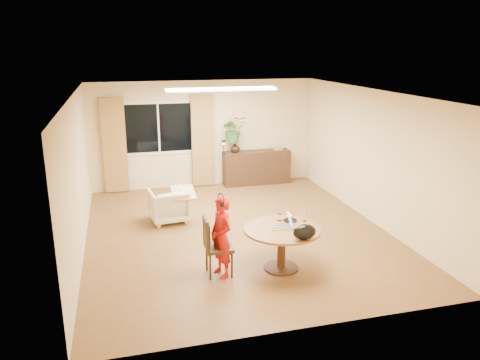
{
  "coord_description": "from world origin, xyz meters",
  "views": [
    {
      "loc": [
        -2.04,
        -7.97,
        3.4
      ],
      "look_at": [
        0.01,
        -0.2,
        1.08
      ],
      "focal_mm": 35.0,
      "sensor_mm": 36.0,
      "label": 1
    }
  ],
  "objects_px": {
    "dining_table": "(282,237)",
    "armchair": "(169,205)",
    "dining_chair": "(219,246)",
    "child": "(221,237)",
    "sideboard": "(256,167)"
  },
  "relations": [
    {
      "from": "dining_table",
      "to": "sideboard",
      "type": "distance_m",
      "value": 4.75
    },
    {
      "from": "child",
      "to": "sideboard",
      "type": "bearing_deg",
      "value": 137.7
    },
    {
      "from": "dining_chair",
      "to": "child",
      "type": "distance_m",
      "value": 0.17
    },
    {
      "from": "dining_table",
      "to": "armchair",
      "type": "height_order",
      "value": "dining_table"
    },
    {
      "from": "dining_table",
      "to": "sideboard",
      "type": "relative_size",
      "value": 0.71
    },
    {
      "from": "child",
      "to": "armchair",
      "type": "bearing_deg",
      "value": 172.26
    },
    {
      "from": "sideboard",
      "to": "dining_table",
      "type": "bearing_deg",
      "value": -101.97
    },
    {
      "from": "armchair",
      "to": "sideboard",
      "type": "bearing_deg",
      "value": -146.36
    },
    {
      "from": "dining_table",
      "to": "dining_chair",
      "type": "relative_size",
      "value": 1.28
    },
    {
      "from": "dining_chair",
      "to": "armchair",
      "type": "height_order",
      "value": "dining_chair"
    },
    {
      "from": "child",
      "to": "armchair",
      "type": "distance_m",
      "value": 2.58
    },
    {
      "from": "dining_chair",
      "to": "child",
      "type": "bearing_deg",
      "value": -48.63
    },
    {
      "from": "dining_table",
      "to": "armchair",
      "type": "xyz_separation_m",
      "value": [
        -1.48,
        2.54,
        -0.2
      ]
    },
    {
      "from": "dining_table",
      "to": "dining_chair",
      "type": "distance_m",
      "value": 0.99
    },
    {
      "from": "dining_chair",
      "to": "child",
      "type": "xyz_separation_m",
      "value": [
        0.03,
        -0.04,
        0.16
      ]
    }
  ]
}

